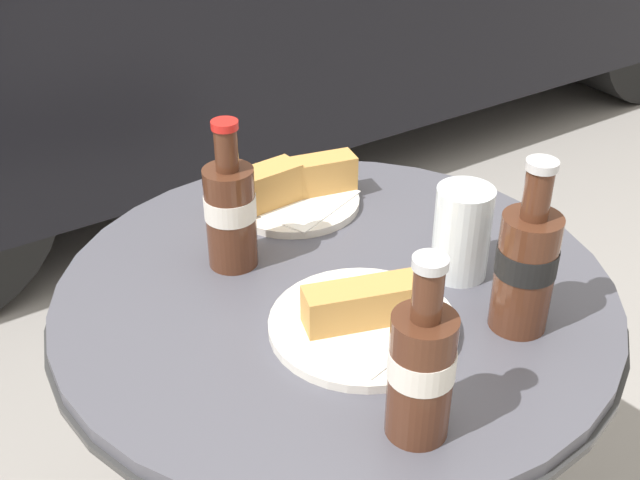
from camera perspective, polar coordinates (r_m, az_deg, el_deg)
bistro_table at (r=1.16m, az=1.02°, el=-9.96°), size 0.75×0.75×0.68m
cola_bottle_left at (r=0.81m, az=7.21°, el=-9.01°), size 0.07×0.07×0.21m
cola_bottle_right at (r=0.97m, az=14.43°, el=-1.71°), size 0.07×0.07×0.22m
cola_bottle_center at (r=1.06m, az=-6.39°, el=2.11°), size 0.07×0.07×0.21m
drinking_glass at (r=1.06m, az=10.03°, el=0.28°), size 0.08×0.08×0.13m
lunch_plate_near at (r=0.97m, az=3.11°, el=-5.55°), size 0.23×0.23×0.06m
lunch_plate_far at (r=1.22m, az=-2.11°, el=3.50°), size 0.22×0.20×0.07m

